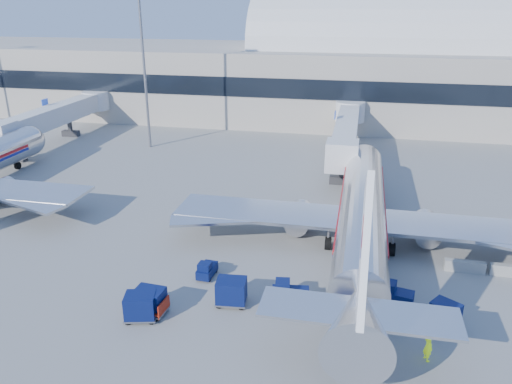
% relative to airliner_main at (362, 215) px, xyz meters
% --- Properties ---
extents(ground, '(260.00, 260.00, 0.00)m').
position_rel_airliner_main_xyz_m(ground, '(-10.00, -4.51, -2.93)').
color(ground, gray).
rests_on(ground, ground).
extents(terminal, '(170.00, 28.15, 21.00)m').
position_rel_airliner_main_xyz_m(terminal, '(-23.60, 51.46, 4.60)').
color(terminal, '#B2AA9E').
rests_on(terminal, ground).
extents(airliner_main, '(32.00, 37.26, 12.07)m').
position_rel_airliner_main_xyz_m(airliner_main, '(0.00, 0.00, 0.00)').
color(airliner_main, silver).
rests_on(airliner_main, ground).
extents(jetbridge_near, '(4.40, 27.50, 6.25)m').
position_rel_airliner_main_xyz_m(jetbridge_near, '(-2.40, 26.30, 1.00)').
color(jetbridge_near, silver).
rests_on(jetbridge_near, ground).
extents(jetbridge_mid, '(4.40, 27.50, 6.25)m').
position_rel_airliner_main_xyz_m(jetbridge_mid, '(-44.40, 26.30, 1.00)').
color(jetbridge_mid, silver).
rests_on(jetbridge_mid, ground).
extents(mast_west, '(2.00, 1.20, 22.60)m').
position_rel_airliner_main_xyz_m(mast_west, '(-30.00, 25.49, 11.87)').
color(mast_west, slate).
rests_on(mast_west, ground).
extents(barrier_near, '(3.00, 0.55, 0.90)m').
position_rel_airliner_main_xyz_m(barrier_near, '(8.00, -2.51, -2.48)').
color(barrier_near, '#9E9E96').
rests_on(barrier_near, ground).
extents(barrier_mid, '(3.00, 0.55, 0.90)m').
position_rel_airliner_main_xyz_m(barrier_mid, '(11.30, -2.51, -2.48)').
color(barrier_mid, '#9E9E96').
rests_on(barrier_mid, ground).
extents(tug_lead, '(2.70, 1.61, 1.66)m').
position_rel_airliner_main_xyz_m(tug_lead, '(-4.63, -9.55, -2.17)').
color(tug_lead, '#091344').
rests_on(tug_lead, ground).
extents(tug_right, '(2.57, 1.66, 1.55)m').
position_rel_airliner_main_xyz_m(tug_right, '(2.49, -8.07, -2.22)').
color(tug_right, '#091344').
rests_on(tug_right, ground).
extents(tug_left, '(1.18, 2.15, 1.36)m').
position_rel_airliner_main_xyz_m(tug_left, '(-11.23, -7.47, -2.31)').
color(tug_left, '#091344').
rests_on(tug_left, ground).
extents(cart_train_a, '(2.26, 1.81, 1.86)m').
position_rel_airliner_main_xyz_m(cart_train_a, '(-8.46, -10.57, -1.93)').
color(cart_train_a, '#091344').
rests_on(cart_train_a, ground).
extents(cart_train_b, '(2.14, 1.70, 1.79)m').
position_rel_airliner_main_xyz_m(cart_train_b, '(-13.49, -12.76, -1.97)').
color(cart_train_b, '#091344').
rests_on(cart_train_b, ground).
extents(cart_train_c, '(2.37, 2.01, 1.81)m').
position_rel_airliner_main_xyz_m(cart_train_c, '(-13.81, -13.50, -1.96)').
color(cart_train_c, '#091344').
rests_on(cart_train_c, ground).
extents(cart_solo_near, '(2.01, 1.72, 1.52)m').
position_rel_airliner_main_xyz_m(cart_solo_near, '(-0.59, -15.04, -2.11)').
color(cart_solo_near, '#091344').
rests_on(cart_solo_near, ground).
extents(cart_solo_far, '(2.24, 2.14, 1.57)m').
position_rel_airliner_main_xyz_m(cart_solo_far, '(5.56, -9.96, -2.09)').
color(cart_solo_far, '#091344').
rests_on(cart_solo_far, ground).
extents(cart_open_red, '(2.43, 1.81, 0.61)m').
position_rel_airliner_main_xyz_m(cart_open_red, '(-13.47, -12.89, -2.49)').
color(cart_open_red, slate).
rests_on(cart_open_red, ground).
extents(ramp_worker, '(0.69, 0.80, 1.85)m').
position_rel_airliner_main_xyz_m(ramp_worker, '(4.10, -13.75, -2.00)').
color(ramp_worker, '#BDFF1A').
rests_on(ramp_worker, ground).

